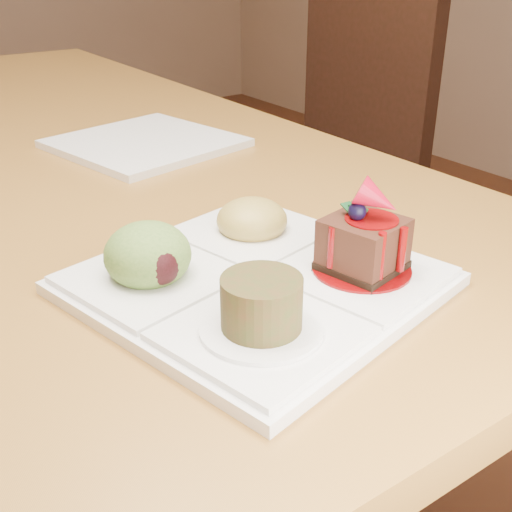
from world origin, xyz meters
TOP-DOWN VIEW (x-y plane):
  - ground at (0.00, 0.00)m, footprint 6.00×6.00m
  - chair_right at (0.89, 0.16)m, footprint 0.47×0.47m
  - sampler_plate at (0.08, -0.65)m, footprint 0.35×0.35m
  - second_plate at (0.21, -0.16)m, footprint 0.29×0.29m

SIDE VIEW (x-z plane):
  - ground at x=0.00m, z-range 0.00..0.00m
  - chair_right at x=0.89m, z-range 0.07..1.11m
  - second_plate at x=0.21m, z-range 0.75..0.76m
  - sampler_plate at x=0.08m, z-range 0.72..0.83m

